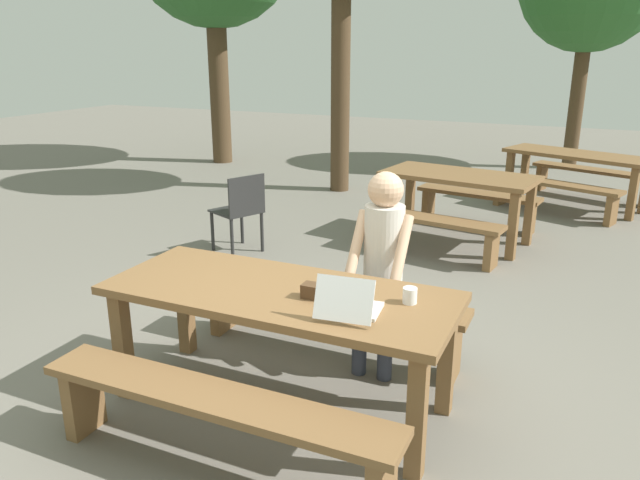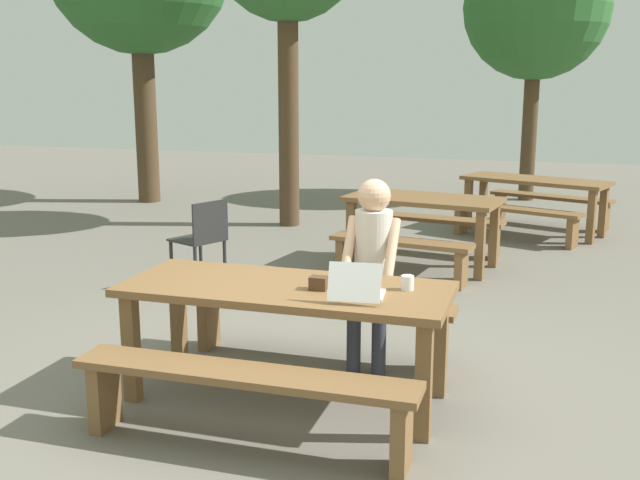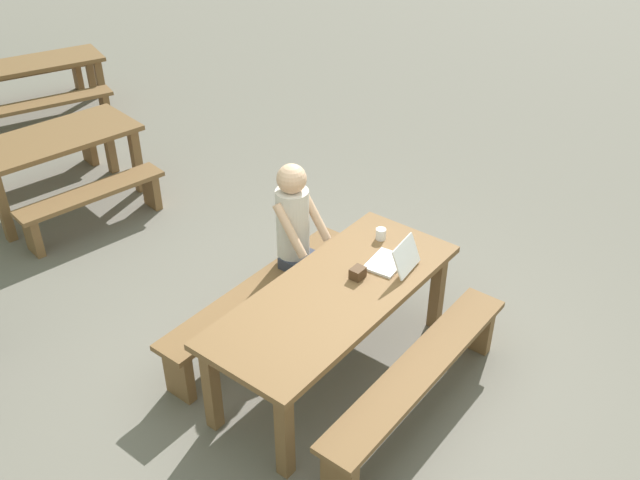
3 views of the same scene
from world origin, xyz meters
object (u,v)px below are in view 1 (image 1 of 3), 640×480
at_px(coffee_mug, 410,295).
at_px(plastic_chair, 240,210).
at_px(laptop, 349,305).
at_px(small_pouch, 312,291).
at_px(picnic_table_front, 280,306).
at_px(picnic_table_mid, 459,185).
at_px(picnic_table_rear, 577,162).
at_px(person_seated, 382,258).

relative_size(coffee_mug, plastic_chair, 0.11).
relative_size(laptop, small_pouch, 3.34).
height_order(picnic_table_front, small_pouch, small_pouch).
bearing_deg(small_pouch, coffee_mug, 16.37).
distance_m(small_pouch, picnic_table_mid, 3.79).
bearing_deg(small_pouch, picnic_table_mid, 89.57).
bearing_deg(small_pouch, picnic_table_rear, 79.21).
height_order(small_pouch, plastic_chair, plastic_chair).
height_order(laptop, picnic_table_mid, laptop).
relative_size(picnic_table_front, small_pouch, 19.36).
bearing_deg(coffee_mug, laptop, -131.43).
bearing_deg(laptop, small_pouch, -31.46).
xyz_separation_m(picnic_table_front, person_seated, (0.40, 0.68, 0.14)).
bearing_deg(person_seated, picnic_table_mid, 92.66).
distance_m(picnic_table_front, coffee_mug, 0.78).
bearing_deg(plastic_chair, picnic_table_mid, 149.02).
height_order(picnic_table_mid, picnic_table_rear, picnic_table_mid).
distance_m(person_seated, plastic_chair, 2.76).
xyz_separation_m(small_pouch, picnic_table_mid, (0.03, 3.79, -0.16)).
bearing_deg(laptop, picnic_table_rear, -104.25).
height_order(small_pouch, picnic_table_mid, small_pouch).
bearing_deg(picnic_table_mid, person_seated, -78.17).
xyz_separation_m(picnic_table_front, picnic_table_mid, (0.25, 3.75, -0.01)).
bearing_deg(person_seated, coffee_mug, -57.64).
bearing_deg(laptop, person_seated, -89.16).
distance_m(small_pouch, person_seated, 0.73).
xyz_separation_m(picnic_table_front, plastic_chair, (-1.74, 2.39, -0.19)).
distance_m(small_pouch, plastic_chair, 3.14).
bearing_deg(picnic_table_mid, laptop, -77.23).
bearing_deg(person_seated, plastic_chair, 141.33).
xyz_separation_m(laptop, picnic_table_mid, (-0.25, 3.92, -0.17)).
height_order(coffee_mug, picnic_table_mid, coffee_mug).
bearing_deg(picnic_table_rear, coffee_mug, -76.02).
height_order(laptop, plastic_chair, laptop).
bearing_deg(picnic_table_rear, plastic_chair, -110.69).
xyz_separation_m(coffee_mug, plastic_chair, (-2.49, 2.27, -0.34)).
xyz_separation_m(small_pouch, plastic_chair, (-1.96, 2.42, -0.34)).
xyz_separation_m(person_seated, plastic_chair, (-2.14, 1.71, -0.33)).
relative_size(small_pouch, coffee_mug, 1.19).
xyz_separation_m(picnic_table_front, picnic_table_rear, (1.38, 6.01, -0.05)).
distance_m(laptop, picnic_table_rear, 6.24).
relative_size(coffee_mug, person_seated, 0.07).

